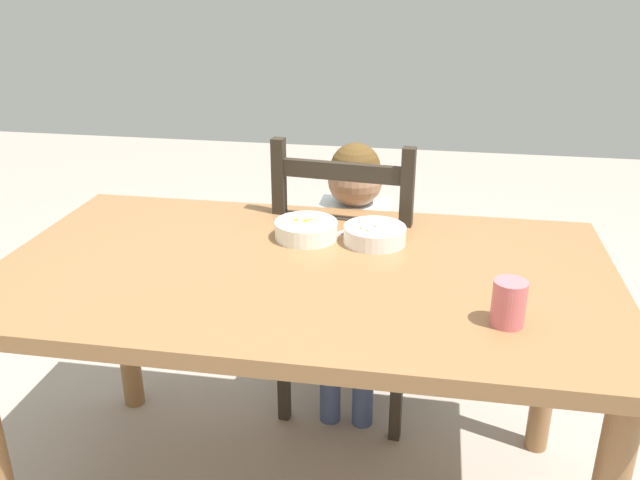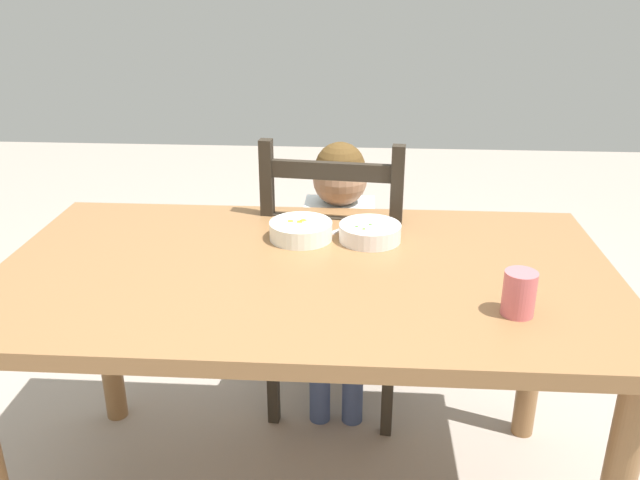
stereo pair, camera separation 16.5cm
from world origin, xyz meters
The scene contains 7 objects.
dining_table centered at (0.00, 0.00, 0.65)m, with size 1.52×0.86×0.75m.
dining_chair centered at (0.06, 0.48, 0.45)m, with size 0.46×0.46×0.98m.
child_figure centered at (0.07, 0.47, 0.62)m, with size 0.32×0.31×0.94m.
bowl_of_peas centered at (0.16, 0.18, 0.77)m, with size 0.17×0.17×0.05m.
bowl_of_carrots centered at (-0.03, 0.18, 0.78)m, with size 0.17×0.17×0.05m.
spoon centered at (0.02, 0.18, 0.75)m, with size 0.11×0.12×0.01m.
drinking_cup centered at (0.47, -0.21, 0.80)m, with size 0.07×0.07×0.10m, color #D6666C.
Camera 1 is at (0.30, -1.47, 1.45)m, focal length 37.46 mm.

